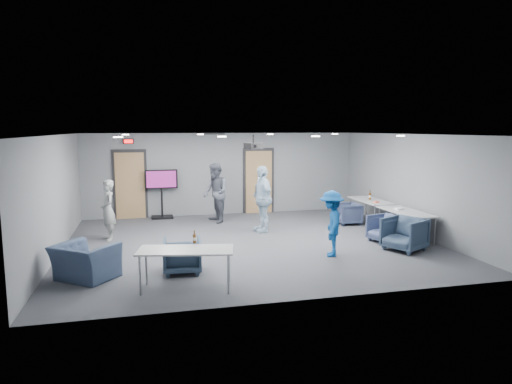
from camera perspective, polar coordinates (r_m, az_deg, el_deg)
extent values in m
plane|color=#323439|center=(11.55, -0.70, -6.32)|extent=(9.00, 9.00, 0.00)
plane|color=white|center=(11.20, -0.72, 7.19)|extent=(9.00, 9.00, 0.00)
cube|color=slate|center=(15.19, -4.11, 2.27)|extent=(9.00, 0.02, 2.70)
cube|color=slate|center=(7.50, 6.19, -3.61)|extent=(9.00, 0.02, 2.70)
cube|color=slate|center=(11.19, -23.78, -0.42)|extent=(0.02, 8.00, 2.70)
cube|color=slate|center=(13.06, 18.91, 0.93)|extent=(0.02, 8.00, 2.70)
cube|color=black|center=(14.99, -15.46, 0.89)|extent=(1.06, 0.06, 2.24)
cube|color=#AD7C54|center=(14.96, -15.46, 0.75)|extent=(0.90, 0.05, 2.10)
cylinder|color=#96989E|center=(14.90, -14.11, 0.58)|extent=(0.04, 0.10, 0.04)
cube|color=black|center=(15.44, 0.32, 1.37)|extent=(1.06, 0.06, 2.24)
cube|color=#AD7C54|center=(15.40, 0.35, 1.24)|extent=(0.90, 0.05, 2.10)
cylinder|color=#96989E|center=(15.45, 1.66, 1.07)|extent=(0.04, 0.10, 0.04)
cube|color=black|center=(14.86, -15.66, 6.12)|extent=(0.32, 0.06, 0.16)
cube|color=#FF0C0C|center=(14.82, -15.66, 6.12)|extent=(0.26, 0.02, 0.11)
cube|color=black|center=(13.86, -5.38, 7.24)|extent=(0.60, 0.60, 0.03)
cylinder|color=white|center=(9.12, -16.86, 6.59)|extent=(0.18, 0.18, 0.02)
cylinder|color=white|center=(12.72, -16.00, 6.91)|extent=(0.18, 0.18, 0.02)
cylinder|color=white|center=(9.24, -4.28, 6.92)|extent=(0.18, 0.18, 0.02)
cylinder|color=white|center=(12.80, -6.96, 7.16)|extent=(0.18, 0.18, 0.02)
cylinder|color=white|center=(9.77, 7.46, 6.93)|extent=(0.18, 0.18, 0.02)
cylinder|color=white|center=(13.19, 1.77, 7.24)|extent=(0.18, 0.18, 0.02)
cylinder|color=white|center=(10.65, 17.62, 6.70)|extent=(0.18, 0.18, 0.02)
cylinder|color=white|center=(13.86, 9.83, 7.16)|extent=(0.18, 0.18, 0.02)
imported|color=#959795|center=(12.26, -18.02, -2.17)|extent=(0.52, 0.65, 1.56)
imported|color=#545965|center=(13.87, -5.10, -0.11)|extent=(0.85, 1.00, 1.82)
imported|color=silver|center=(12.61, 0.78, -0.85)|extent=(0.62, 1.14, 1.84)
imported|color=#164B8F|center=(10.35, 9.40, -3.91)|extent=(0.87, 1.09, 1.48)
imported|color=#323C57|center=(13.96, 11.42, -2.66)|extent=(0.73, 0.71, 0.63)
imported|color=#3D4869|center=(12.00, 15.95, -4.42)|extent=(0.93, 0.91, 0.68)
imported|color=#334359|center=(11.30, 18.05, -5.01)|extent=(1.14, 1.13, 0.78)
imported|color=#35465B|center=(9.28, -9.20, -7.82)|extent=(0.79, 0.81, 0.69)
imported|color=#384762|center=(9.33, -20.57, -8.16)|extent=(1.39, 1.37, 0.68)
cube|color=#AFB1B4|center=(14.04, 14.14, -1.03)|extent=(0.72, 1.73, 0.03)
cylinder|color=#96989E|center=(14.66, 11.70, -2.03)|extent=(0.04, 0.04, 0.70)
cylinder|color=#96989E|center=(13.29, 14.59, -3.15)|extent=(0.04, 0.04, 0.70)
cylinder|color=#96989E|center=(14.91, 13.64, -1.92)|extent=(0.04, 0.04, 0.70)
cylinder|color=#96989E|center=(13.56, 16.68, -3.01)|extent=(0.04, 0.04, 0.70)
cube|color=#AFB1B4|center=(12.41, 18.22, -2.35)|extent=(0.75, 1.80, 0.03)
cylinder|color=#96989E|center=(13.03, 15.14, -3.39)|extent=(0.04, 0.04, 0.70)
cylinder|color=#96989E|center=(11.65, 19.04, -4.88)|extent=(0.04, 0.04, 0.70)
cylinder|color=#96989E|center=(13.32, 17.37, -3.23)|extent=(0.04, 0.04, 0.70)
cylinder|color=#96989E|center=(11.98, 21.43, -4.65)|extent=(0.04, 0.04, 0.70)
cube|color=#AFB1B4|center=(8.22, -8.79, -7.19)|extent=(1.78, 1.02, 0.03)
cylinder|color=#96989E|center=(8.52, -3.40, -9.11)|extent=(0.04, 0.04, 0.70)
cylinder|color=#96989E|center=(8.69, -13.56, -8.98)|extent=(0.04, 0.04, 0.70)
cylinder|color=#96989E|center=(8.01, -3.48, -10.23)|extent=(0.04, 0.04, 0.70)
cylinder|color=#96989E|center=(8.19, -14.31, -10.06)|extent=(0.04, 0.04, 0.70)
cylinder|color=#58310F|center=(8.59, -7.70, -5.82)|extent=(0.06, 0.06, 0.17)
cylinder|color=#58310F|center=(8.57, -7.71, -5.03)|extent=(0.02, 0.02, 0.07)
cylinder|color=beige|center=(8.59, -7.70, -5.82)|extent=(0.06, 0.06, 0.06)
cylinder|color=#58310F|center=(14.08, 14.05, -0.52)|extent=(0.07, 0.07, 0.20)
cylinder|color=#58310F|center=(14.06, 14.07, 0.07)|extent=(0.03, 0.03, 0.09)
cylinder|color=beige|center=(14.08, 14.05, -0.52)|extent=(0.08, 0.08, 0.07)
cube|color=#E24C38|center=(13.59, 14.81, -1.21)|extent=(0.18, 0.15, 0.03)
cube|color=white|center=(12.57, 17.45, -2.01)|extent=(0.25, 0.20, 0.05)
cube|color=black|center=(14.93, -11.62, -3.09)|extent=(0.68, 0.48, 0.06)
cylinder|color=black|center=(14.83, -11.69, -0.82)|extent=(0.06, 0.06, 1.16)
cube|color=black|center=(14.75, -11.76, 1.59)|extent=(1.02, 0.07, 0.60)
cube|color=#6B175A|center=(14.70, -11.75, 1.57)|extent=(0.92, 0.01, 0.52)
cylinder|color=black|center=(11.84, -0.33, 6.65)|extent=(0.04, 0.04, 0.22)
cube|color=black|center=(11.85, -0.33, 5.78)|extent=(0.49, 0.47, 0.16)
cylinder|color=black|center=(11.68, -0.13, 5.75)|extent=(0.08, 0.06, 0.08)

